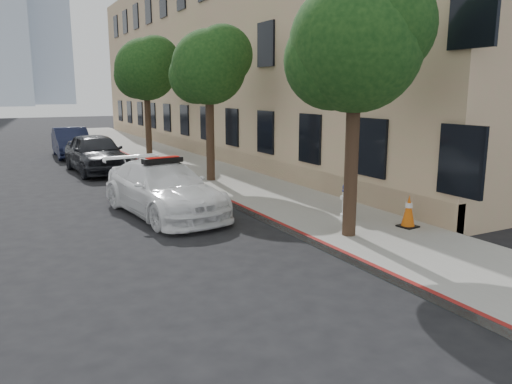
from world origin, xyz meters
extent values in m
plane|color=black|center=(0.00, 0.00, 0.00)|extent=(120.00, 120.00, 0.00)
cube|color=gray|center=(3.60, 10.00, 0.07)|extent=(3.20, 50.00, 0.15)
cube|color=maroon|center=(2.06, 10.00, 0.07)|extent=(0.12, 50.00, 0.15)
cube|color=tan|center=(9.20, 15.00, 5.00)|extent=(8.00, 36.00, 10.00)
cube|color=#9EA8B7|center=(9.00, 135.00, 22.00)|extent=(14.00, 14.00, 44.00)
cylinder|color=black|center=(2.90, -2.00, 1.80)|extent=(0.30, 0.30, 3.30)
sphere|color=black|center=(2.90, -2.00, 4.25)|extent=(2.80, 2.80, 2.80)
sphere|color=black|center=(3.30, -2.30, 4.65)|extent=(2.24, 2.24, 2.24)
sphere|color=black|center=(2.55, -1.70, 3.95)|extent=(2.10, 2.10, 2.10)
cylinder|color=black|center=(2.90, 6.00, 1.74)|extent=(0.30, 0.30, 3.19)
sphere|color=black|center=(2.90, 6.00, 4.14)|extent=(2.60, 2.60, 2.60)
sphere|color=black|center=(3.30, 5.70, 4.54)|extent=(2.08, 2.08, 2.08)
sphere|color=black|center=(2.55, 6.30, 3.84)|extent=(1.95, 1.95, 1.95)
cylinder|color=black|center=(2.90, 14.00, 1.86)|extent=(0.30, 0.30, 3.41)
sphere|color=black|center=(2.90, 14.00, 4.36)|extent=(3.00, 3.00, 3.00)
sphere|color=black|center=(3.30, 13.70, 4.76)|extent=(2.40, 2.40, 2.40)
sphere|color=black|center=(2.55, 14.30, 4.06)|extent=(2.25, 2.25, 2.25)
imported|color=white|center=(0.00, 2.37, 0.72)|extent=(2.60, 5.15, 1.43)
cube|color=black|center=(0.00, 2.37, 1.49)|extent=(1.13, 0.41, 0.14)
cube|color=#A50A07|center=(0.00, 2.37, 1.55)|extent=(0.92, 0.33, 0.06)
imported|color=black|center=(-0.28, 10.65, 0.81)|extent=(2.17, 4.85, 1.62)
imported|color=#141932|center=(-0.47, 16.40, 0.75)|extent=(1.68, 4.57, 1.50)
cylinder|color=white|center=(3.81, -0.76, 0.20)|extent=(0.35, 0.35, 0.11)
cylinder|color=white|center=(3.81, -0.76, 0.55)|extent=(0.26, 0.26, 0.59)
ellipsoid|color=navy|center=(3.81, -0.76, 0.95)|extent=(0.28, 0.28, 0.20)
cylinder|color=white|center=(3.81, -0.76, 0.69)|extent=(0.38, 0.20, 0.11)
cylinder|color=white|center=(3.81, -0.76, 0.69)|extent=(0.16, 0.22, 0.11)
cube|color=black|center=(4.56, -2.12, 0.17)|extent=(0.45, 0.45, 0.03)
cone|color=#DB5B0B|center=(4.56, -2.12, 0.56)|extent=(0.32, 0.32, 0.74)
cylinder|color=white|center=(4.56, -2.12, 0.68)|extent=(0.17, 0.17, 0.11)
camera|label=1|loc=(-3.97, -10.58, 3.31)|focal=35.00mm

